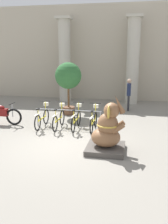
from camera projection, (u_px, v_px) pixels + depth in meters
The scene contains 12 objects.
ground_plane at pixel (65, 145), 8.57m from camera, with size 60.00×60.00×0.00m, color gray.
building_facade at pixel (100, 53), 16.05m from camera, with size 20.00×0.20×6.00m.
column_left at pixel (65, 59), 15.59m from camera, with size 0.93×0.93×5.16m.
column_right at pixel (133, 60), 14.78m from camera, with size 0.93×0.93×5.16m.
bike_rack at pixel (68, 114), 10.36m from camera, with size 2.80×0.05×0.77m.
bicycle_0 at pixel (42, 118), 10.51m from camera, with size 0.48×1.64×1.03m.
bicycle_1 at pixel (59, 119), 10.37m from camera, with size 0.48×1.64×1.03m.
bicycle_2 at pixel (76, 119), 10.27m from camera, with size 0.48×1.64×1.03m.
bicycle_3 at pixel (94, 120), 10.09m from camera, with size 0.48×1.64×1.03m.
elephant_statue at pixel (107, 133), 7.86m from camera, with size 1.20×1.20×1.87m.
person_pedestrian at pixel (129, 92), 13.19m from camera, with size 0.23×0.47×1.72m.
potted_tree at pixel (68, 78), 12.29m from camera, with size 1.31×1.31×2.61m.
Camera 1 is at (2.26, -7.76, 3.13)m, focal length 40.00 mm.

